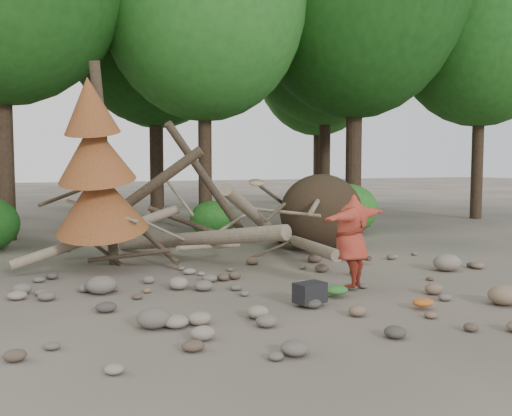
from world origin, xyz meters
name	(u,v)px	position (x,y,z in m)	size (l,w,h in m)	color
ground	(309,294)	(0.00, 0.00, 0.00)	(120.00, 120.00, 0.00)	#514C44
deadfall_pile	(302,215)	(2.02, 4.24, 0.95)	(8.55, 5.24, 3.30)	#332619
dead_conifer	(97,171)	(-3.12, 3.37, 2.11)	(2.06, 2.16, 4.35)	#4C3F30
bush_mid	(213,219)	(0.80, 7.80, 0.56)	(1.40, 1.40, 1.12)	#23661D
bush_right	(346,209)	(5.00, 7.00, 0.80)	(2.00, 2.00, 1.60)	#2D7925
frisbee_thrower	(352,241)	(0.80, -0.07, 0.90)	(3.10, 1.46, 1.95)	#9C3223
backpack	(310,296)	(-0.37, -0.73, 0.16)	(0.48, 0.32, 0.32)	black
cloth_green	(336,293)	(0.31, -0.38, 0.08)	(0.42, 0.35, 0.16)	#2E6F2C
cloth_orange	(423,306)	(1.16, -1.58, 0.06)	(0.35, 0.29, 0.13)	#AE561D
boulder_front_left	(154,318)	(-2.92, -0.98, 0.15)	(0.48, 0.44, 0.29)	#625C52
boulder_front_right	(505,295)	(2.55, -1.84, 0.16)	(0.54, 0.49, 0.32)	#856D53
boulder_mid_right	(447,262)	(3.67, 0.79, 0.18)	(0.60, 0.54, 0.36)	gray
boulder_mid_left	(101,285)	(-3.32, 1.40, 0.16)	(0.52, 0.47, 0.31)	#696158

